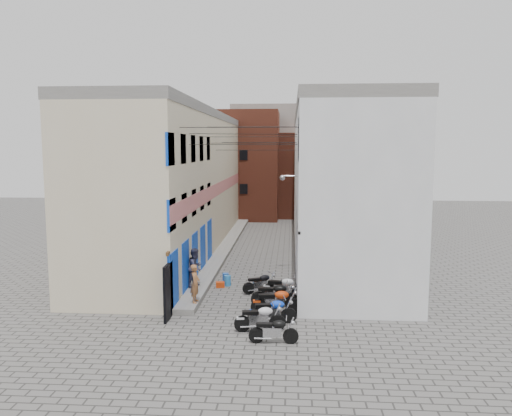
% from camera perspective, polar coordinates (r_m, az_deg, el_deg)
% --- Properties ---
extents(ground, '(90.00, 90.00, 0.00)m').
position_cam_1_polar(ground, '(20.19, -2.54, -12.34)').
color(ground, '#5E5C59').
rests_on(ground, ground).
extents(plinth, '(0.90, 26.00, 0.25)m').
position_cam_1_polar(plinth, '(32.87, -3.49, -4.55)').
color(plinth, slate).
rests_on(plinth, ground).
extents(building_left, '(5.10, 27.00, 9.00)m').
position_cam_1_polar(building_left, '(32.76, -8.65, 3.07)').
color(building_left, beige).
rests_on(building_left, ground).
extents(building_right, '(5.94, 26.00, 9.00)m').
position_cam_1_polar(building_right, '(32.12, 9.03, 3.00)').
color(building_right, silver).
rests_on(building_right, ground).
extents(building_far_brick_left, '(6.00, 6.00, 10.00)m').
position_cam_1_polar(building_far_brick_left, '(47.15, -1.07, 4.92)').
color(building_far_brick_left, brown).
rests_on(building_far_brick_left, ground).
extents(building_far_brick_right, '(5.00, 6.00, 8.00)m').
position_cam_1_polar(building_far_brick_right, '(49.01, 4.99, 3.80)').
color(building_far_brick_right, brown).
rests_on(building_far_brick_right, ground).
extents(building_far_concrete, '(8.00, 5.00, 11.00)m').
position_cam_1_polar(building_far_concrete, '(52.99, 1.68, 5.68)').
color(building_far_concrete, slate).
rests_on(building_far_concrete, ground).
extents(far_shopfront, '(2.00, 0.30, 2.40)m').
position_cam_1_polar(far_shopfront, '(44.53, 1.18, -0.11)').
color(far_shopfront, black).
rests_on(far_shopfront, ground).
extents(overhead_wires, '(5.80, 13.02, 1.32)m').
position_cam_1_polar(overhead_wires, '(26.67, -0.72, 7.92)').
color(overhead_wires, black).
rests_on(overhead_wires, ground).
extents(motorcycle_a, '(1.72, 0.56, 0.99)m').
position_cam_1_polar(motorcycle_a, '(17.52, 2.02, -13.68)').
color(motorcycle_a, black).
rests_on(motorcycle_a, ground).
extents(motorcycle_b, '(1.96, 0.90, 1.09)m').
position_cam_1_polar(motorcycle_b, '(18.57, 0.44, -12.31)').
color(motorcycle_b, silver).
rests_on(motorcycle_b, ground).
extents(motorcycle_c, '(1.95, 0.87, 1.09)m').
position_cam_1_polar(motorcycle_c, '(19.32, 1.85, -11.53)').
color(motorcycle_c, blue).
rests_on(motorcycle_c, ground).
extents(motorcycle_d, '(2.11, 0.85, 1.19)m').
position_cam_1_polar(motorcycle_d, '(20.29, 2.32, -10.48)').
color(motorcycle_d, '#B2340C').
rests_on(motorcycle_d, ground).
extents(motorcycle_e, '(2.05, 0.73, 1.17)m').
position_cam_1_polar(motorcycle_e, '(21.20, 2.16, -9.74)').
color(motorcycle_e, black).
rests_on(motorcycle_e, ground).
extents(motorcycle_f, '(2.01, 0.84, 1.13)m').
position_cam_1_polar(motorcycle_f, '(22.35, 3.13, -8.92)').
color(motorcycle_f, silver).
rests_on(motorcycle_f, ground).
extents(motorcycle_g, '(1.83, 1.26, 1.02)m').
position_cam_1_polar(motorcycle_g, '(23.17, 0.55, -8.47)').
color(motorcycle_g, black).
rests_on(motorcycle_g, ground).
extents(person_a, '(0.41, 0.60, 1.60)m').
position_cam_1_polar(person_a, '(21.08, -6.97, -8.56)').
color(person_a, '#9F643A').
rests_on(person_a, plinth).
extents(person_b, '(0.95, 1.06, 1.80)m').
position_cam_1_polar(person_b, '(23.38, -6.92, -6.75)').
color(person_b, '#31324A').
rests_on(person_b, plinth).
extents(water_jug_near, '(0.42, 0.42, 0.50)m').
position_cam_1_polar(water_jug_near, '(24.44, -3.27, -8.29)').
color(water_jug_near, '#2981D1').
rests_on(water_jug_near, ground).
extents(water_jug_far, '(0.35, 0.35, 0.50)m').
position_cam_1_polar(water_jug_far, '(24.89, -3.49, -8.01)').
color(water_jug_far, blue).
rests_on(water_jug_far, ground).
extents(red_crate, '(0.45, 0.37, 0.25)m').
position_cam_1_polar(red_crate, '(24.23, -4.11, -8.73)').
color(red_crate, '#BE360D').
rests_on(red_crate, ground).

